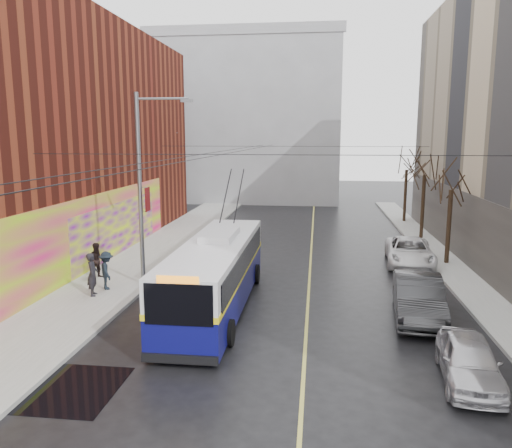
{
  "coord_description": "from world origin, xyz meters",
  "views": [
    {
      "loc": [
        1.79,
        -11.99,
        7.04
      ],
      "look_at": [
        -1.09,
        11.34,
        2.92
      ],
      "focal_mm": 35.0,
      "sensor_mm": 36.0,
      "label": 1
    }
  ],
  "objects": [
    {
      "name": "puddle",
      "position": [
        -4.91,
        0.35,
        0.0
      ],
      "size": [
        2.47,
        2.95,
        0.01
      ],
      "primitive_type": "cube",
      "color": "black",
      "rests_on": "ground"
    },
    {
      "name": "pedestrian_c",
      "position": [
        -7.67,
        9.02,
        1.03
      ],
      "size": [
        1.14,
        1.31,
        1.75
      ],
      "primitive_type": "imported",
      "rotation": [
        0.0,
        0.0,
        2.12
      ],
      "color": "black",
      "rests_on": "sidewalk_left"
    },
    {
      "name": "pedestrian_a",
      "position": [
        -7.9,
        8.08,
        1.1
      ],
      "size": [
        0.64,
        0.8,
        1.91
      ],
      "primitive_type": "imported",
      "rotation": [
        0.0,
        0.0,
        1.87
      ],
      "color": "black",
      "rests_on": "sidewalk_left"
    },
    {
      "name": "tree_far",
      "position": [
        9.0,
        30.0,
        5.14
      ],
      "size": [
        3.2,
        3.2,
        6.57
      ],
      "color": "black",
      "rests_on": "ground"
    },
    {
      "name": "parked_car_a",
      "position": [
        6.25,
        2.17,
        0.67
      ],
      "size": [
        1.96,
        4.05,
        1.33
      ],
      "primitive_type": "imported",
      "rotation": [
        0.0,
        0.0,
        -0.1
      ],
      "color": "silver",
      "rests_on": "ground"
    },
    {
      "name": "building_far",
      "position": [
        -6.0,
        44.99,
        9.02
      ],
      "size": [
        20.5,
        12.1,
        18.0
      ],
      "color": "gray",
      "rests_on": "ground"
    },
    {
      "name": "parked_car_c",
      "position": [
        6.95,
        15.81,
        0.74
      ],
      "size": [
        2.89,
        5.52,
        1.48
      ],
      "primitive_type": "imported",
      "rotation": [
        0.0,
        0.0,
        -0.08
      ],
      "color": "white",
      "rests_on": "ground"
    },
    {
      "name": "pigeons_flying",
      "position": [
        -2.88,
        9.48,
        7.61
      ],
      "size": [
        3.84,
        3.95,
        1.32
      ],
      "color": "slate"
    },
    {
      "name": "sidewalk_right",
      "position": [
        9.0,
        12.0,
        0.07
      ],
      "size": [
        2.0,
        60.0,
        0.15
      ],
      "primitive_type": "cube",
      "color": "gray",
      "rests_on": "ground"
    },
    {
      "name": "tree_near",
      "position": [
        9.0,
        16.0,
        4.98
      ],
      "size": [
        3.2,
        3.2,
        6.4
      ],
      "color": "black",
      "rests_on": "ground"
    },
    {
      "name": "catenary_wires",
      "position": [
        -2.54,
        14.77,
        6.25
      ],
      "size": [
        18.0,
        60.0,
        0.22
      ],
      "color": "black"
    },
    {
      "name": "parked_car_b",
      "position": [
        5.8,
        7.3,
        0.83
      ],
      "size": [
        2.27,
        5.22,
        1.67
      ],
      "primitive_type": "imported",
      "rotation": [
        0.0,
        0.0,
        -0.1
      ],
      "color": "#2B2B2D",
      "rests_on": "ground"
    },
    {
      "name": "lane_line",
      "position": [
        1.5,
        14.0,
        0.0
      ],
      "size": [
        0.12,
        50.0,
        0.01
      ],
      "primitive_type": "cube",
      "color": "#BFB74C",
      "rests_on": "ground"
    },
    {
      "name": "following_car",
      "position": [
        -3.18,
        19.36,
        0.8
      ],
      "size": [
        2.67,
        4.97,
        1.61
      ],
      "primitive_type": "imported",
      "rotation": [
        0.0,
        0.0,
        -0.17
      ],
      "color": "#9A9A9E",
      "rests_on": "ground"
    },
    {
      "name": "sidewalk_left",
      "position": [
        -8.0,
        12.0,
        0.07
      ],
      "size": [
        4.0,
        60.0,
        0.15
      ],
      "primitive_type": "cube",
      "color": "gray",
      "rests_on": "ground"
    },
    {
      "name": "ground",
      "position": [
        0.0,
        0.0,
        0.0
      ],
      "size": [
        140.0,
        140.0,
        0.0
      ],
      "primitive_type": "plane",
      "color": "black",
      "rests_on": "ground"
    },
    {
      "name": "tree_mid",
      "position": [
        9.0,
        23.0,
        5.25
      ],
      "size": [
        3.2,
        3.2,
        6.68
      ],
      "color": "black",
      "rests_on": "ground"
    },
    {
      "name": "streetlight_pole",
      "position": [
        -6.14,
        10.0,
        4.85
      ],
      "size": [
        2.65,
        0.6,
        9.0
      ],
      "color": "slate",
      "rests_on": "ground"
    },
    {
      "name": "pedestrian_b",
      "position": [
        -8.88,
        10.75,
        1.03
      ],
      "size": [
        1.08,
        1.07,
        1.75
      ],
      "primitive_type": "imported",
      "rotation": [
        0.0,
        0.0,
        0.75
      ],
      "color": "black",
      "rests_on": "sidewalk_left"
    },
    {
      "name": "trolleybus",
      "position": [
        -2.29,
        7.57,
        1.51
      ],
      "size": [
        2.7,
        11.49,
        5.42
      ],
      "rotation": [
        0.0,
        0.0,
        -0.0
      ],
      "color": "#0B0B54",
      "rests_on": "ground"
    }
  ]
}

